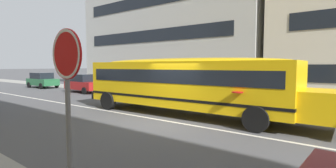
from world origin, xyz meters
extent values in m
plane|color=#4C4C4F|center=(0.00, 0.00, 0.00)|extent=(400.00, 400.00, 0.00)
cube|color=gray|center=(0.00, 7.47, 0.01)|extent=(120.00, 3.00, 0.01)
cube|color=silver|center=(0.00, 0.00, 0.00)|extent=(110.00, 0.16, 0.01)
cube|color=yellow|center=(-0.42, 1.60, 1.53)|extent=(10.58, 2.64, 2.11)
cube|color=yellow|center=(5.61, 1.74, 1.01)|extent=(1.58, 2.05, 1.05)
cube|color=black|center=(-5.76, 1.48, 0.65)|extent=(0.25, 2.40, 0.34)
cube|color=black|center=(-0.42, 1.60, 1.91)|extent=(9.95, 2.66, 0.61)
cube|color=black|center=(-0.42, 1.60, 0.91)|extent=(10.60, 2.67, 0.11)
ellipsoid|color=yellow|center=(-0.42, 1.60, 2.58)|extent=(10.16, 2.44, 0.34)
cylinder|color=red|center=(2.99, 0.31, 1.43)|extent=(0.43, 0.43, 0.03)
cylinder|color=black|center=(3.56, 2.89, 0.48)|extent=(0.96, 0.29, 0.96)
cylinder|color=black|center=(3.61, 0.50, 0.48)|extent=(0.96, 0.29, 0.96)
cylinder|color=black|center=(-4.44, 2.70, 0.48)|extent=(0.96, 0.29, 0.96)
cylinder|color=black|center=(-4.39, 0.31, 0.48)|extent=(0.96, 0.29, 0.96)
cube|color=#236038|center=(-20.91, 4.73, 0.65)|extent=(3.94, 1.79, 0.70)
cube|color=black|center=(-21.05, 4.72, 1.32)|extent=(2.24, 1.61, 0.64)
cylinder|color=black|center=(-19.62, 5.61, 0.30)|extent=(0.60, 0.19, 0.60)
cylinder|color=black|center=(-19.59, 3.91, 0.30)|extent=(0.60, 0.19, 0.60)
cylinder|color=black|center=(-22.22, 5.55, 0.30)|extent=(0.60, 0.19, 0.60)
cylinder|color=black|center=(-22.19, 3.85, 0.30)|extent=(0.60, 0.19, 0.60)
cube|color=maroon|center=(-13.09, 4.67, 0.65)|extent=(3.93, 1.76, 0.70)
cube|color=black|center=(-13.24, 4.67, 1.32)|extent=(2.22, 1.59, 0.64)
cylinder|color=black|center=(-11.77, 5.50, 0.30)|extent=(0.60, 0.19, 0.60)
cylinder|color=black|center=(-11.80, 3.80, 0.30)|extent=(0.60, 0.19, 0.60)
cylinder|color=black|center=(-14.37, 5.54, 0.30)|extent=(0.60, 0.19, 0.60)
cylinder|color=black|center=(-14.40, 3.84, 0.30)|extent=(0.60, 0.19, 0.60)
cylinder|color=slate|center=(3.35, -6.57, 1.10)|extent=(0.07, 0.07, 2.20)
cylinder|color=red|center=(3.35, -6.57, 2.55)|extent=(0.70, 0.03, 0.70)
torus|color=white|center=(3.35, -6.57, 2.55)|extent=(0.69, 0.05, 0.69)
cube|color=#B7B7B2|center=(-9.17, 14.79, 6.40)|extent=(19.60, 11.63, 12.80)
cube|color=black|center=(-9.17, 8.95, 1.92)|extent=(16.47, 0.04, 1.10)
cube|color=black|center=(-9.17, 8.95, 5.12)|extent=(16.47, 0.04, 1.10)
cube|color=black|center=(-9.17, 8.95, 8.32)|extent=(16.47, 0.04, 1.10)
camera|label=1|loc=(6.60, -8.47, 2.39)|focal=26.99mm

